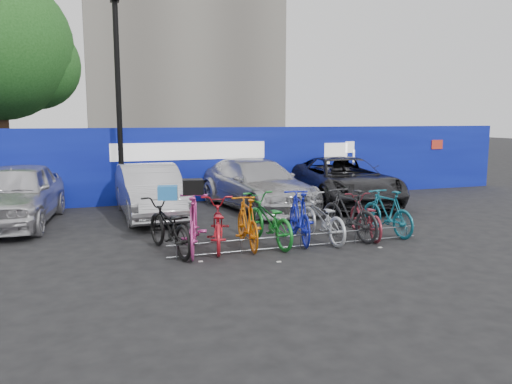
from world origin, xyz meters
name	(u,v)px	position (x,y,z in m)	size (l,w,h in m)	color
ground	(290,241)	(0.00, 0.00, 0.00)	(100.00, 100.00, 0.00)	black
hoarding	(220,164)	(0.01, 6.00, 1.20)	(22.00, 0.18, 2.40)	navy
tree	(3,50)	(-6.77, 10.06, 5.07)	(5.40, 5.20, 7.80)	#382314
lamppost	(119,98)	(-3.20, 5.40, 3.27)	(0.25, 0.50, 6.11)	black
bike_rack	(301,241)	(0.00, -0.60, 0.16)	(5.60, 0.03, 0.30)	#595B60
car_0	(15,194)	(-5.92, 3.86, 0.79)	(1.87, 4.65, 1.58)	silver
car_1	(150,191)	(-2.56, 3.85, 0.71)	(1.51, 4.34, 1.43)	#B4B4B9
car_2	(256,184)	(0.62, 4.14, 0.73)	(2.05, 5.05, 1.47)	#ADADB2
car_3	(343,181)	(3.50, 4.02, 0.73)	(2.43, 5.27, 1.47)	black
bike_0	(169,226)	(-2.66, -0.08, 0.55)	(0.72, 2.08, 1.09)	black
bike_1	(194,224)	(-2.18, -0.23, 0.60)	(0.56, 2.00, 1.20)	#C33789
bike_2	(217,224)	(-1.65, -0.04, 0.51)	(0.68, 1.95, 1.03)	red
bike_3	(247,222)	(-1.03, -0.17, 0.54)	(0.51, 1.79, 1.08)	#CB6109
bike_4	(269,220)	(-0.52, -0.09, 0.54)	(0.71, 2.05, 1.08)	#167825
bike_5	(300,216)	(0.19, -0.09, 0.57)	(0.54, 1.90, 1.14)	#141DAC
bike_6	(322,218)	(0.70, -0.16, 0.51)	(0.68, 1.95, 1.02)	#B4B7BC
bike_7	(349,214)	(1.37, -0.15, 0.57)	(0.54, 1.90, 1.14)	#242426
bike_8	(365,216)	(1.79, -0.14, 0.47)	(0.63, 1.81, 0.95)	maroon
bike_9	(387,212)	(2.40, -0.12, 0.53)	(0.50, 1.77, 1.07)	#156980
cargo_crate	(168,193)	(-2.66, -0.08, 1.23)	(0.38, 0.29, 0.27)	#2571BD
cargo_topcase	(193,187)	(-2.18, -0.23, 1.35)	(0.40, 0.36, 0.29)	black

